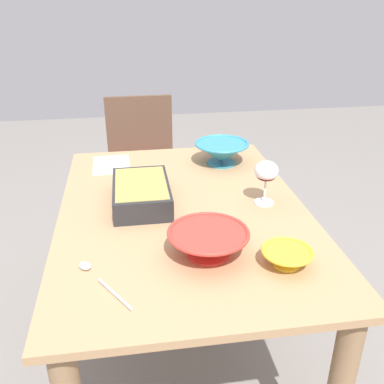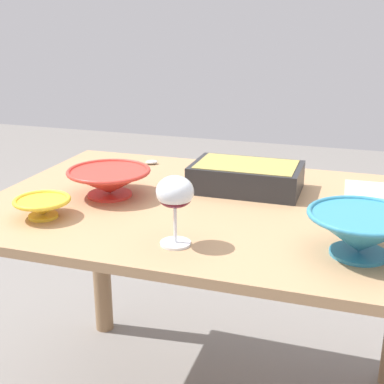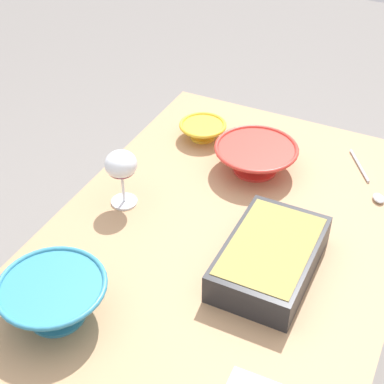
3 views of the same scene
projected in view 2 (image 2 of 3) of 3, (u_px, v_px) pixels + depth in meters
name	position (u px, v px, depth m)	size (l,w,h in m)	color
dining_table	(211.00, 250.00, 1.56)	(1.28, 0.89, 0.76)	tan
wine_glass	(176.00, 196.00, 1.19)	(0.09, 0.09, 0.17)	white
casserole_dish	(246.00, 176.00, 1.61)	(0.33, 0.20, 0.08)	#262628
mixing_bowl	(42.00, 206.00, 1.39)	(0.15, 0.15, 0.05)	yellow
small_bowl	(109.00, 181.00, 1.55)	(0.25, 0.25, 0.08)	red
serving_bowl	(361.00, 232.00, 1.16)	(0.24, 0.24, 0.10)	teal
serving_spoon	(136.00, 163.00, 1.88)	(0.23, 0.16, 0.01)	silver
napkin	(383.00, 191.00, 1.61)	(0.22, 0.16, 0.00)	#B2CCB7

